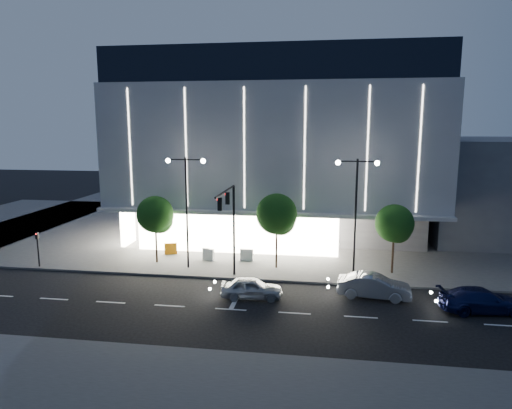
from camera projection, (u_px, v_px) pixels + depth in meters
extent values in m
plane|color=black|center=(206.00, 299.00, 30.35)|extent=(160.00, 160.00, 0.00)
cube|color=#474747|center=(300.00, 224.00, 53.02)|extent=(70.00, 40.00, 0.15)
cube|color=#4C4C51|center=(283.00, 207.00, 52.97)|extent=(28.00, 21.00, 4.00)
cube|color=gray|center=(282.00, 143.00, 49.74)|extent=(30.00, 25.00, 11.00)
cube|color=black|center=(282.00, 77.00, 48.54)|extent=(29.40, 24.50, 3.00)
cube|color=white|center=(236.00, 233.00, 40.44)|extent=(18.00, 0.40, 3.60)
cube|color=white|center=(143.00, 217.00, 47.15)|extent=(0.40, 10.00, 3.60)
cube|color=gray|center=(268.00, 213.00, 38.68)|extent=(30.00, 2.00, 0.30)
cube|color=white|center=(268.00, 149.00, 37.54)|extent=(24.00, 0.06, 10.00)
cube|color=#4C4C51|center=(495.00, 185.00, 49.17)|extent=(16.00, 20.00, 10.00)
cylinder|color=black|center=(234.00, 232.00, 34.29)|extent=(0.18, 0.18, 7.00)
cylinder|color=black|center=(225.00, 191.00, 30.86)|extent=(0.14, 5.80, 0.14)
cube|color=black|center=(228.00, 198.00, 31.65)|extent=(0.28, 0.18, 0.85)
cube|color=black|center=(220.00, 204.00, 29.31)|extent=(0.28, 0.18, 0.85)
sphere|color=#FF0C0C|center=(226.00, 194.00, 31.61)|extent=(0.14, 0.14, 0.14)
cylinder|color=black|center=(187.00, 214.00, 35.86)|extent=(0.16, 0.16, 9.00)
cylinder|color=black|center=(177.00, 159.00, 35.22)|extent=(1.40, 0.10, 0.10)
cylinder|color=black|center=(194.00, 160.00, 35.02)|extent=(1.40, 0.10, 0.10)
sphere|color=white|center=(168.00, 161.00, 35.34)|extent=(0.36, 0.36, 0.36)
sphere|color=white|center=(203.00, 161.00, 34.94)|extent=(0.36, 0.36, 0.36)
cylinder|color=black|center=(355.00, 219.00, 34.00)|extent=(0.16, 0.16, 9.00)
cylinder|color=black|center=(348.00, 161.00, 33.36)|extent=(1.40, 0.10, 0.10)
cylinder|color=black|center=(367.00, 162.00, 33.16)|extent=(1.40, 0.10, 0.10)
sphere|color=white|center=(338.00, 163.00, 33.48)|extent=(0.36, 0.36, 0.36)
sphere|color=white|center=(377.00, 163.00, 33.08)|extent=(0.36, 0.36, 0.36)
cylinder|color=black|center=(38.00, 250.00, 36.63)|extent=(0.12, 0.12, 3.00)
cube|color=black|center=(37.00, 236.00, 36.43)|extent=(0.22, 0.16, 0.55)
sphere|color=#FF0C0C|center=(36.00, 234.00, 36.29)|extent=(0.10, 0.10, 0.10)
cylinder|color=black|center=(156.00, 242.00, 37.71)|extent=(0.16, 0.16, 3.78)
sphere|color=#16370F|center=(155.00, 214.00, 37.31)|extent=(3.02, 3.02, 3.02)
sphere|color=#16370F|center=(160.00, 220.00, 37.56)|extent=(2.16, 2.16, 2.16)
sphere|color=#16370F|center=(152.00, 218.00, 37.26)|extent=(1.94, 1.94, 1.94)
cylinder|color=black|center=(276.00, 245.00, 36.26)|extent=(0.16, 0.16, 4.06)
sphere|color=#16370F|center=(277.00, 214.00, 35.83)|extent=(3.25, 3.25, 3.25)
sphere|color=#16370F|center=(281.00, 221.00, 36.08)|extent=(2.32, 2.32, 2.32)
sphere|color=#16370F|center=(273.00, 219.00, 35.78)|extent=(2.09, 2.09, 2.09)
cylinder|color=black|center=(393.00, 252.00, 35.00)|extent=(0.16, 0.16, 3.64)
sphere|color=#16370F|center=(394.00, 223.00, 34.62)|extent=(2.91, 2.91, 2.91)
sphere|color=#16370F|center=(398.00, 230.00, 34.86)|extent=(2.08, 2.08, 2.08)
sphere|color=#16370F|center=(391.00, 228.00, 34.56)|extent=(1.87, 1.87, 1.87)
imported|color=#AAAEB2|center=(252.00, 288.00, 30.37)|extent=(4.23, 1.97, 1.40)
imported|color=#B0B2B8|center=(374.00, 286.00, 30.47)|extent=(4.99, 2.27, 1.59)
imported|color=#121644|center=(482.00, 300.00, 28.16)|extent=(5.37, 2.77, 1.49)
cube|color=orange|center=(171.00, 249.00, 40.26)|extent=(1.12, 0.58, 1.00)
cube|color=silver|center=(208.00, 254.00, 38.46)|extent=(1.11, 0.68, 1.00)
cube|color=silver|center=(247.00, 255.00, 38.30)|extent=(1.11, 0.32, 1.00)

